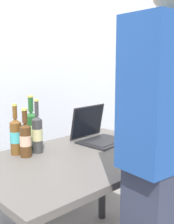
% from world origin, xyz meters
% --- Properties ---
extents(desk, '(1.20, 0.78, 0.75)m').
position_xyz_m(desk, '(0.00, 0.00, 0.64)').
color(desk, '#56514C').
rests_on(desk, ground).
extents(laptop, '(0.32, 0.32, 0.24)m').
position_xyz_m(laptop, '(0.29, 0.14, 0.80)').
color(laptop, black).
rests_on(laptop, desk).
extents(beer_bottle_brown, '(0.06, 0.06, 0.32)m').
position_xyz_m(beer_bottle_brown, '(-0.15, 0.22, 0.87)').
color(beer_bottle_brown, '#333333').
rests_on(beer_bottle_brown, desk).
extents(beer_bottle_green, '(0.08, 0.08, 0.33)m').
position_xyz_m(beer_bottle_green, '(-0.12, 0.32, 0.88)').
color(beer_bottle_green, '#1E5123').
rests_on(beer_bottle_green, desk).
extents(beer_bottle_dark, '(0.07, 0.07, 0.28)m').
position_xyz_m(beer_bottle_dark, '(-0.24, 0.20, 0.86)').
color(beer_bottle_dark, '#472B14').
rests_on(beer_bottle_dark, desk).
extents(beer_bottle_amber, '(0.07, 0.07, 0.30)m').
position_xyz_m(beer_bottle_amber, '(-0.25, 0.28, 0.86)').
color(beer_bottle_amber, brown).
rests_on(beer_bottle_amber, desk).
extents(person_figure, '(0.47, 0.31, 1.71)m').
position_xyz_m(person_figure, '(-0.02, -0.58, 0.88)').
color(person_figure, '#2D3347').
rests_on(person_figure, ground).
extents(back_wall, '(6.00, 0.10, 2.60)m').
position_xyz_m(back_wall, '(0.00, 0.72, 1.30)').
color(back_wall, silver).
rests_on(back_wall, ground).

